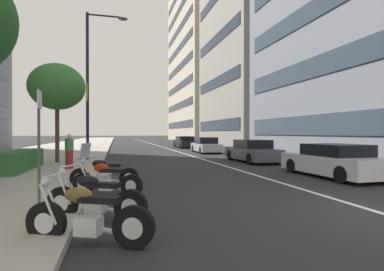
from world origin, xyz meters
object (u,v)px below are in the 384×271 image
object	(u,v)px
parking_sign_by_curb	(39,135)
street_lamp_with_banners	(93,74)
car_following_behind	(333,161)
motorcycle_under_tarp	(95,200)
pedestrian_on_plaza	(69,151)
street_tree_by_lamp_post	(57,87)
motorcycle_second_in_row	(106,180)
car_mid_block_traffic	(206,146)
motorcycle_far_end_row	(104,175)
car_far_down_avenue	(252,151)
car_approaching_light	(185,142)
motorcycle_by_sign_pole	(88,219)

from	to	relation	value
parking_sign_by_curb	street_lamp_with_banners	distance (m)	12.72
car_following_behind	street_lamp_with_banners	world-z (taller)	street_lamp_with_banners
motorcycle_under_tarp	pedestrian_on_plaza	xyz separation A→B (m)	(8.26, 1.65, 0.51)
parking_sign_by_curb	street_tree_by_lamp_post	size ratio (longest dim) A/B	0.48
motorcycle_second_in_row	car_following_behind	xyz separation A→B (m)	(1.46, -8.71, 0.19)
street_lamp_with_banners	pedestrian_on_plaza	distance (m)	6.71
car_mid_block_traffic	street_lamp_with_banners	world-z (taller)	street_lamp_with_banners
motorcycle_far_end_row	car_far_down_avenue	bearing A→B (deg)	-129.13
motorcycle_far_end_row	parking_sign_by_curb	size ratio (longest dim) A/B	0.84
car_far_down_avenue	car_approaching_light	xyz separation A→B (m)	(17.74, 0.16, 0.03)
pedestrian_on_plaza	street_lamp_with_banners	bearing A→B (deg)	55.27
motorcycle_by_sign_pole	street_tree_by_lamp_post	world-z (taller)	street_tree_by_lamp_post
parking_sign_by_curb	car_far_down_avenue	bearing A→B (deg)	-45.50
motorcycle_second_in_row	car_approaching_light	size ratio (longest dim) A/B	0.41
motorcycle_under_tarp	car_mid_block_traffic	world-z (taller)	car_mid_block_traffic
car_following_behind	parking_sign_by_curb	distance (m)	10.55
motorcycle_far_end_row	car_far_down_avenue	size ratio (longest dim) A/B	0.46
car_approaching_light	street_lamp_with_banners	distance (m)	18.42
motorcycle_second_in_row	street_tree_by_lamp_post	world-z (taller)	street_tree_by_lamp_post
car_following_behind	car_approaching_light	xyz separation A→B (m)	(24.42, 0.49, 0.03)
car_following_behind	motorcycle_by_sign_pole	bearing A→B (deg)	119.93
motorcycle_far_end_row	car_mid_block_traffic	world-z (taller)	car_mid_block_traffic
car_mid_block_traffic	parking_sign_by_curb	size ratio (longest dim) A/B	1.72
motorcycle_second_in_row	pedestrian_on_plaza	distance (m)	6.05
motorcycle_far_end_row	pedestrian_on_plaza	xyz separation A→B (m)	(4.44, 1.67, 0.52)
car_approaching_light	car_mid_block_traffic	bearing A→B (deg)	178.42
motorcycle_by_sign_pole	pedestrian_on_plaza	xyz separation A→B (m)	(9.57, 1.63, 0.51)
motorcycle_under_tarp	parking_sign_by_curb	xyz separation A→B (m)	(1.04, 1.24, 1.28)
motorcycle_by_sign_pole	street_lamp_with_banners	size ratio (longest dim) A/B	0.22
motorcycle_under_tarp	car_mid_block_traffic	xyz separation A→B (m)	(19.29, -8.19, 0.21)
car_approaching_light	pedestrian_on_plaza	distance (m)	22.46
motorcycle_under_tarp	motorcycle_second_in_row	size ratio (longest dim) A/B	1.03
motorcycle_second_in_row	car_following_behind	world-z (taller)	motorcycle_second_in_row
motorcycle_under_tarp	motorcycle_far_end_row	world-z (taller)	motorcycle_under_tarp
car_following_behind	pedestrian_on_plaza	xyz separation A→B (m)	(4.31, 10.49, 0.31)
car_far_down_avenue	car_approaching_light	size ratio (longest dim) A/B	1.01
street_lamp_with_banners	street_tree_by_lamp_post	world-z (taller)	street_lamp_with_banners
car_approaching_light	street_lamp_with_banners	size ratio (longest dim) A/B	0.52
motorcycle_second_in_row	car_following_behind	distance (m)	8.84
motorcycle_second_in_row	street_tree_by_lamp_post	size ratio (longest dim) A/B	0.35
car_mid_block_traffic	street_lamp_with_banners	bearing A→B (deg)	125.39
pedestrian_on_plaza	motorcycle_under_tarp	bearing A→B (deg)	-105.39
car_following_behind	car_far_down_avenue	distance (m)	6.69
motorcycle_far_end_row	street_lamp_with_banners	bearing A→B (deg)	-71.94
street_tree_by_lamp_post	car_following_behind	bearing A→B (deg)	-123.40
motorcycle_by_sign_pole	car_mid_block_traffic	distance (m)	22.18
motorcycle_by_sign_pole	car_mid_block_traffic	bearing A→B (deg)	-87.61
street_lamp_with_banners	street_tree_by_lamp_post	xyz separation A→B (m)	(-1.62, 1.79, -1.12)
motorcycle_under_tarp	car_mid_block_traffic	distance (m)	20.96
car_mid_block_traffic	parking_sign_by_curb	bearing A→B (deg)	154.36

